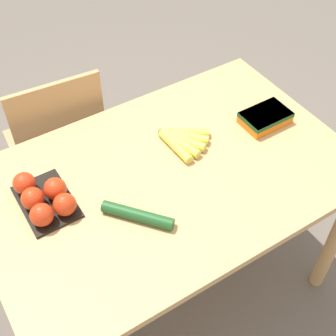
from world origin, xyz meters
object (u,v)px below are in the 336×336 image
object	(u,v)px
chair	(60,147)
cucumber_near	(137,215)
carrot_bag	(265,117)
tomato_pack	(44,198)
banana_bunch	(181,140)

from	to	relation	value
chair	cucumber_near	world-z (taller)	chair
carrot_bag	cucumber_near	world-z (taller)	carrot_bag
chair	tomato_pack	distance (m)	0.68
banana_bunch	tomato_pack	world-z (taller)	tomato_pack
tomato_pack	cucumber_near	bearing A→B (deg)	-41.94
chair	tomato_pack	xyz separation A→B (m)	(-0.23, -0.54, 0.34)
tomato_pack	carrot_bag	bearing A→B (deg)	-4.16
banana_bunch	carrot_bag	xyz separation A→B (m)	(0.34, -0.08, 0.01)
banana_bunch	tomato_pack	distance (m)	0.55
chair	cucumber_near	size ratio (longest dim) A/B	4.34
carrot_bag	cucumber_near	xyz separation A→B (m)	(-0.66, -0.14, -0.01)
tomato_pack	carrot_bag	world-z (taller)	tomato_pack
cucumber_near	chair	bearing A→B (deg)	90.36
tomato_pack	carrot_bag	xyz separation A→B (m)	(0.89, -0.06, -0.01)
tomato_pack	chair	bearing A→B (deg)	67.07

